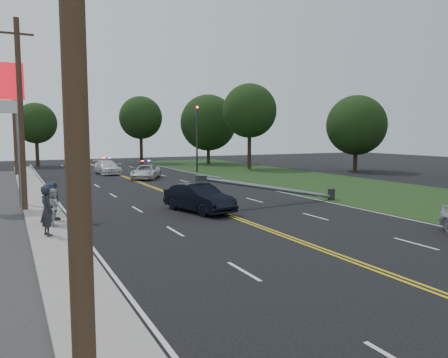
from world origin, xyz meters
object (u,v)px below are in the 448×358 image
emergency_a (146,172)px  traffic_signal (197,133)px  fallen_streetlight (279,189)px  bystander_d (55,201)px  bystander_b (54,207)px  utility_pole_near (74,48)px  utility_pole_far (14,123)px  utility_pole_mid (21,115)px  crashed_sedan (199,198)px  bystander_a (47,211)px  emergency_b (107,167)px  bystander_c (49,203)px

emergency_a → traffic_signal: bearing=61.5°
fallen_streetlight → bystander_d: size_ratio=5.21×
bystander_b → utility_pole_near: bearing=163.9°
utility_pole_far → emergency_a: 14.24m
utility_pole_near → bystander_d: (1.15, 16.24, -4.07)m
traffic_signal → bystander_d: 27.40m
utility_pole_far → bystander_b: size_ratio=6.12×
utility_pole_mid → bystander_b: size_ratio=6.12×
crashed_sedan → bystander_a: size_ratio=2.28×
emergency_a → bystander_a: bearing=-87.2°
utility_pole_near → crashed_sedan: 18.36m
utility_pole_mid → bystander_b: 6.60m
utility_pole_near → utility_pole_far: bearing=90.0°
bystander_a → emergency_b: bearing=-33.6°
bystander_b → utility_pole_mid: bearing=-1.1°
crashed_sedan → bystander_b: (-7.24, -0.86, 0.19)m
traffic_signal → bystander_c: 28.07m
fallen_streetlight → bystander_d: 12.24m
crashed_sedan → bystander_a: bystander_a is taller
emergency_a → emergency_b: emergency_b is taller
traffic_signal → utility_pole_far: 17.97m
fallen_streetlight → utility_pole_near: bearing=-129.9°
utility_pole_near → utility_pole_mid: bearing=90.0°
utility_pole_mid → bystander_a: utility_pole_mid is taller
bystander_b → bystander_d: 1.29m
bystander_c → bystander_d: bearing=-44.1°
bystander_a → bystander_b: (0.42, 1.86, -0.17)m
utility_pole_near → bystander_c: size_ratio=5.57×
crashed_sedan → bystander_a: (-7.66, -2.73, 0.37)m
utility_pole_mid → bystander_a: (0.58, -6.90, -3.97)m
traffic_signal → bystander_b: size_ratio=4.32×
emergency_a → emergency_b: 6.73m
emergency_a → bystander_d: size_ratio=2.51×
bystander_a → bystander_c: bearing=-23.9°
utility_pole_far → bystander_b: (1.00, -27.04, -4.15)m
utility_pole_far → bystander_a: size_ratio=5.05×
emergency_a → emergency_b: bearing=138.1°
traffic_signal → fallen_streetlight: 22.62m
bystander_b → bystander_c: 0.66m
utility_pole_near → bystander_c: 16.15m
fallen_streetlight → emergency_a: 17.77m
crashed_sedan → bystander_c: 7.38m
utility_pole_near → utility_pole_mid: (0.00, 20.00, 0.00)m
utility_pole_near → emergency_a: 35.44m
utility_pole_mid → crashed_sedan: (8.24, -4.18, -4.34)m
bystander_b → crashed_sedan: bearing=-95.5°
utility_pole_far → bystander_c: bearing=-88.1°
bystander_b → bystander_d: size_ratio=0.91×
fallen_streetlight → utility_pole_near: 21.27m
bystander_a → bystander_d: 3.20m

